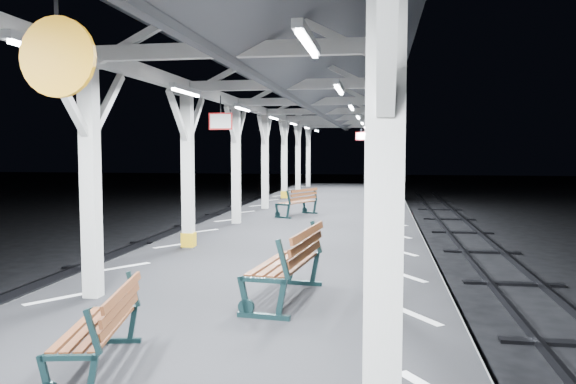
# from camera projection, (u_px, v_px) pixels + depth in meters

# --- Properties ---
(ground) EXTENTS (120.00, 120.00, 0.00)m
(ground) POSITION_uv_depth(u_px,v_px,m) (262.00, 329.00, 9.64)
(ground) COLOR black
(ground) RESTS_ON ground
(platform) EXTENTS (6.00, 50.00, 1.00)m
(platform) POSITION_uv_depth(u_px,v_px,m) (262.00, 300.00, 9.60)
(platform) COLOR black
(platform) RESTS_ON ground
(hazard_stripes_left) EXTENTS (1.00, 48.00, 0.01)m
(hazard_stripes_left) POSITION_uv_depth(u_px,v_px,m) (127.00, 266.00, 9.96)
(hazard_stripes_left) COLOR silver
(hazard_stripes_left) RESTS_ON platform
(hazard_stripes_right) EXTENTS (1.00, 48.00, 0.01)m
(hazard_stripes_right) POSITION_uv_depth(u_px,v_px,m) (408.00, 277.00, 9.17)
(hazard_stripes_right) COLOR silver
(hazard_stripes_right) RESTS_ON platform
(track_right) EXTENTS (2.20, 60.00, 0.16)m
(track_right) POSITION_uv_depth(u_px,v_px,m) (572.00, 340.00, 8.83)
(track_right) COLOR #2D2D33
(track_right) RESTS_ON ground
(canopy) EXTENTS (5.40, 49.00, 4.65)m
(canopy) POSITION_uv_depth(u_px,v_px,m) (261.00, 60.00, 9.28)
(canopy) COLOR silver
(canopy) RESTS_ON platform
(bench_near) EXTENTS (0.83, 1.55, 0.80)m
(bench_near) POSITION_uv_depth(u_px,v_px,m) (104.00, 325.00, 5.29)
(bench_near) COLOR #142C2E
(bench_near) RESTS_ON platform
(bench_mid) EXTENTS (0.90, 1.94, 1.01)m
(bench_mid) POSITION_uv_depth(u_px,v_px,m) (292.00, 262.00, 7.69)
(bench_mid) COLOR #142C2E
(bench_mid) RESTS_ON platform
(bench_far) EXTENTS (1.19, 1.69, 0.86)m
(bench_far) POSITION_uv_depth(u_px,v_px,m) (299.00, 201.00, 17.50)
(bench_far) COLOR #142C2E
(bench_far) RESTS_ON platform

